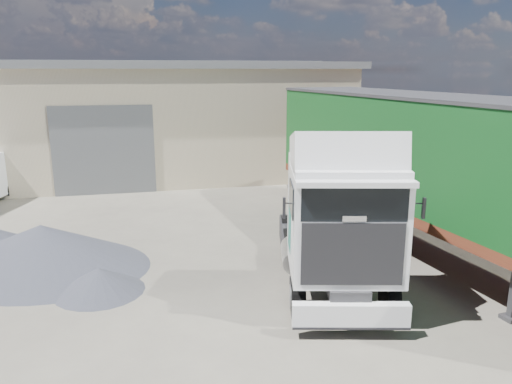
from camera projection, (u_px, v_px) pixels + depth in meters
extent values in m
plane|color=#27241F|center=(170.00, 292.00, 11.45)|extent=(120.00, 120.00, 0.00)
cube|color=beige|center=(28.00, 121.00, 24.73)|extent=(30.00, 12.00, 5.00)
cube|color=#55575A|center=(22.00, 66.00, 24.09)|extent=(30.60, 12.60, 0.30)
cube|color=#55575A|center=(104.00, 151.00, 20.04)|extent=(4.00, 0.08, 3.60)
cube|color=#55575A|center=(21.00, 61.00, 24.05)|extent=(30.60, 0.40, 0.15)
cube|color=maroon|center=(460.00, 168.00, 19.29)|extent=(0.35, 26.00, 2.50)
cylinder|color=black|center=(344.00, 297.00, 10.17)|extent=(2.28, 1.38, 0.92)
cylinder|color=black|center=(325.00, 246.00, 13.12)|extent=(2.33, 1.39, 0.92)
cylinder|color=black|center=(319.00, 231.00, 14.29)|extent=(2.33, 1.39, 0.92)
cube|color=#2D2D30|center=(330.00, 247.00, 12.11)|extent=(2.05, 5.75, 0.26)
cube|color=silver|center=(351.00, 315.00, 9.37)|extent=(2.20, 0.71, 0.48)
cube|color=silver|center=(344.00, 222.00, 10.11)|extent=(2.56, 2.43, 2.12)
cube|color=black|center=(352.00, 254.00, 9.22)|extent=(1.87, 0.48, 1.21)
cube|color=black|center=(355.00, 204.00, 9.01)|extent=(1.91, 0.48, 0.65)
cube|color=silver|center=(346.00, 154.00, 9.95)|extent=(2.47, 2.12, 1.06)
cube|color=#0C5849|center=(290.00, 227.00, 10.51)|extent=(0.16, 0.64, 0.95)
cube|color=#0C5849|center=(393.00, 228.00, 10.49)|extent=(0.16, 0.64, 0.95)
cylinder|color=#2D2D30|center=(325.00, 226.00, 13.16)|extent=(1.14, 1.14, 0.10)
cylinder|color=black|center=(343.00, 194.00, 18.06)|extent=(2.87, 1.50, 1.14)
cube|color=#2D2D30|center=(422.00, 216.00, 14.00)|extent=(2.60, 12.91, 0.38)
cube|color=#592914|center=(423.00, 204.00, 13.92)|extent=(4.41, 13.16, 0.26)
cube|color=black|center=(428.00, 150.00, 13.55)|extent=(4.41, 13.16, 2.80)
cube|color=#2D2D30|center=(432.00, 97.00, 13.21)|extent=(4.49, 13.23, 0.09)
cone|color=black|center=(42.00, 246.00, 12.75)|extent=(7.10, 7.10, 1.14)
cone|color=black|center=(99.00, 280.00, 11.43)|extent=(2.66, 2.66, 0.57)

